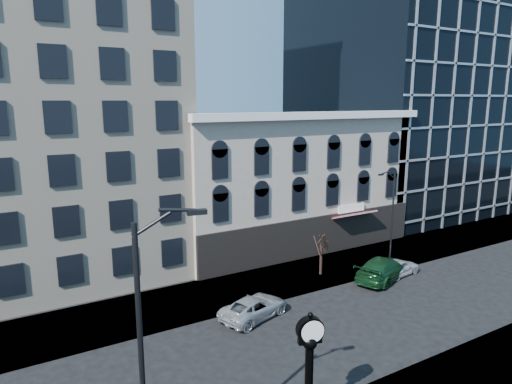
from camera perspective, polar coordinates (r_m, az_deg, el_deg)
ground at (r=26.09m, az=0.73°, el=-19.53°), size 160.00×160.00×0.00m
sidewalk_far at (r=32.38m, az=-6.84°, el=-13.04°), size 160.00×6.00×0.12m
cream_tower at (r=38.85m, az=-23.39°, el=19.25°), size 15.90×15.40×42.50m
victorian_row at (r=42.89m, az=3.42°, el=1.41°), size 22.60×11.19×12.50m
glass_office at (r=59.23m, az=17.26°, el=11.45°), size 20.00×20.15×28.00m
street_clock at (r=19.90m, az=6.63°, el=-22.07°), size 1.17×1.17×5.17m
street_lamp_near at (r=14.71m, az=-11.65°, el=-10.88°), size 2.64×0.82×10.29m
street_lamp_far at (r=37.56m, az=16.35°, el=-0.19°), size 2.06×0.58×8.02m
bare_tree_far at (r=35.48m, az=8.20°, el=-5.69°), size 2.28×2.28×3.91m
car_far_a at (r=29.46m, az=-0.25°, el=-14.23°), size 5.25×3.53×1.34m
car_far_b at (r=36.46m, az=15.64°, el=-9.18°), size 6.40×4.26×1.72m
car_far_c at (r=37.61m, az=17.34°, el=-8.96°), size 4.07×2.07×1.33m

